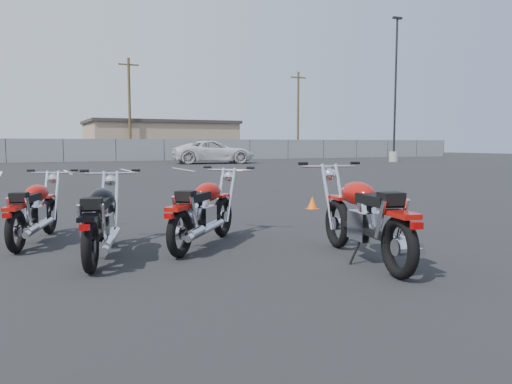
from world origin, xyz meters
name	(u,v)px	position (x,y,z in m)	size (l,w,h in m)	color
ground	(261,240)	(0.00, 0.00, 0.00)	(120.00, 120.00, 0.00)	black
motorcycle_front_red	(34,211)	(-3.04, 1.20, 0.46)	(1.10, 2.03, 1.01)	black
motorcycle_second_black	(101,220)	(-2.32, -0.24, 0.48)	(1.07, 2.14, 1.06)	black
motorcycle_third_red	(204,212)	(-0.93, -0.08, 0.49)	(1.78, 1.88, 1.07)	black
motorcycle_rear_red	(366,218)	(0.53, -1.78, 0.53)	(1.00, 2.37, 1.17)	black
training_cone_near	(312,203)	(2.56, 2.67, 0.14)	(0.23, 0.23, 0.27)	#FF620D
light_pole_east	(395,124)	(23.37, 24.07, 2.93)	(0.80, 0.70, 11.04)	#9A9792
chainlink_fence	(63,150)	(0.00, 35.00, 0.90)	(80.06, 0.06, 1.80)	slate
tan_building_east	(160,139)	(10.00, 44.00, 1.86)	(14.40, 9.40, 3.70)	#9C8164
utility_pole_c	(130,107)	(6.00, 39.00, 4.69)	(1.80, 0.24, 9.00)	#43341F
utility_pole_d	(298,113)	(24.00, 40.00, 4.69)	(1.80, 0.24, 9.00)	#43341F
parking_line_stripes	(35,173)	(-2.50, 20.00, 0.00)	(15.12, 4.00, 0.01)	silver
white_van	(213,145)	(9.52, 27.21, 1.29)	(6.78, 2.71, 2.58)	silver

